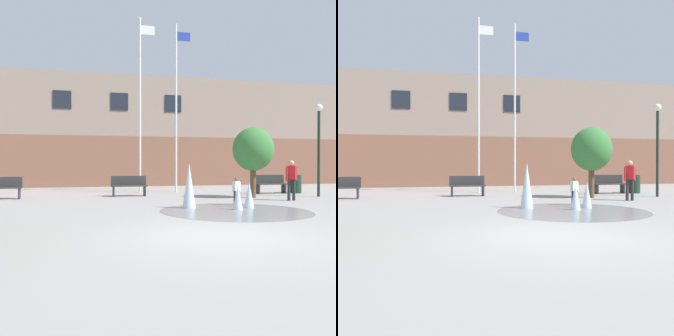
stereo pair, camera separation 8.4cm
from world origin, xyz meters
TOP-DOWN VIEW (x-y plane):
  - ground_plane at (0.00, 0.00)m, footprint 100.00×100.00m
  - library_building at (0.00, 20.39)m, footprint 36.00×6.05m
  - splash_fountain at (1.62, 4.41)m, footprint 4.67×4.67m
  - park_bench_center at (-5.74, 9.83)m, footprint 1.60×0.44m
  - park_bench_under_right_flagpole at (-0.42, 10.06)m, footprint 1.60×0.44m
  - park_bench_far_right at (6.53, 9.99)m, footprint 1.60×0.44m
  - adult_watching at (5.54, 6.46)m, footprint 0.50×0.38m
  - child_in_fountain at (2.68, 5.27)m, footprint 0.31×0.18m
  - flagpole_left at (0.45, 12.04)m, footprint 0.80×0.10m
  - flagpole_right at (2.32, 12.04)m, footprint 0.80×0.10m
  - lamp_post_right_lane at (7.72, 7.83)m, footprint 0.32×0.32m
  - trash_can at (7.88, 9.93)m, footprint 0.56×0.56m
  - street_tree_near_building at (4.64, 8.00)m, footprint 1.76×1.76m

SIDE VIEW (x-z plane):
  - ground_plane at x=0.00m, z-range 0.00..0.00m
  - trash_can at x=7.88m, z-range 0.00..0.90m
  - splash_fountain at x=1.62m, z-range -0.30..1.20m
  - park_bench_center at x=-5.74m, z-range 0.02..0.93m
  - park_bench_under_right_flagpole at x=-0.42m, z-range 0.02..0.93m
  - park_bench_far_right at x=6.53m, z-range 0.02..0.93m
  - child_in_fountain at x=2.68m, z-range 0.09..1.07m
  - adult_watching at x=5.54m, z-range 0.14..1.73m
  - street_tree_near_building at x=4.64m, z-range 0.56..3.58m
  - lamp_post_right_lane at x=7.72m, z-range 0.61..4.71m
  - library_building at x=0.00m, z-range 0.00..7.15m
  - flagpole_right at x=2.32m, z-range 0.25..8.88m
  - flagpole_left at x=0.45m, z-range 0.25..9.07m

